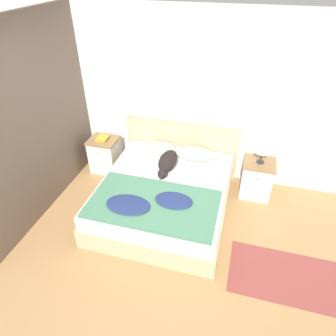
% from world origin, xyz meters
% --- Properties ---
extents(ground_plane, '(16.00, 16.00, 0.00)m').
position_xyz_m(ground_plane, '(0.00, 0.00, 0.00)').
color(ground_plane, tan).
extents(wall_back, '(9.00, 0.06, 2.55)m').
position_xyz_m(wall_back, '(0.00, 2.13, 1.27)').
color(wall_back, white).
rests_on(wall_back, ground_plane).
extents(wall_side_left, '(0.06, 3.10, 2.55)m').
position_xyz_m(wall_side_left, '(-1.65, 1.05, 1.27)').
color(wall_side_left, '#706056').
rests_on(wall_side_left, ground_plane).
extents(bed, '(1.74, 1.96, 0.50)m').
position_xyz_m(bed, '(0.02, 1.05, 0.25)').
color(bed, '#C6B28E').
rests_on(bed, ground_plane).
extents(headboard, '(1.82, 0.06, 0.95)m').
position_xyz_m(headboard, '(0.02, 2.06, 0.50)').
color(headboard, '#C6B28E').
rests_on(headboard, ground_plane).
extents(nightstand_left, '(0.46, 0.43, 0.58)m').
position_xyz_m(nightstand_left, '(-1.22, 1.76, 0.29)').
color(nightstand_left, white).
rests_on(nightstand_left, ground_plane).
extents(nightstand_right, '(0.46, 0.43, 0.58)m').
position_xyz_m(nightstand_right, '(1.27, 1.76, 0.29)').
color(nightstand_right, white).
rests_on(nightstand_right, ground_plane).
extents(pillow_left, '(0.54, 0.39, 0.11)m').
position_xyz_m(pillow_left, '(-0.26, 1.79, 0.55)').
color(pillow_left, beige).
rests_on(pillow_left, bed).
extents(pillow_right, '(0.54, 0.39, 0.11)m').
position_xyz_m(pillow_right, '(0.31, 1.79, 0.55)').
color(pillow_right, beige).
rests_on(pillow_right, bed).
extents(quilt, '(1.58, 0.90, 0.08)m').
position_xyz_m(quilt, '(0.01, 0.57, 0.53)').
color(quilt, '#4C8466').
rests_on(quilt, bed).
extents(dog, '(0.25, 0.71, 0.20)m').
position_xyz_m(dog, '(-0.03, 1.41, 0.59)').
color(dog, black).
rests_on(dog, bed).
extents(book_stack, '(0.17, 0.21, 0.05)m').
position_xyz_m(book_stack, '(-1.22, 1.75, 0.61)').
color(book_stack, orange).
rests_on(book_stack, nightstand_left).
extents(table_lamp, '(0.21, 0.21, 0.32)m').
position_xyz_m(table_lamp, '(1.27, 1.77, 0.82)').
color(table_lamp, '#2D2D33').
rests_on(table_lamp, nightstand_right).
extents(rug, '(1.24, 0.74, 0.00)m').
position_xyz_m(rug, '(1.67, 0.34, 0.00)').
color(rug, '#93423D').
rests_on(rug, ground_plane).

